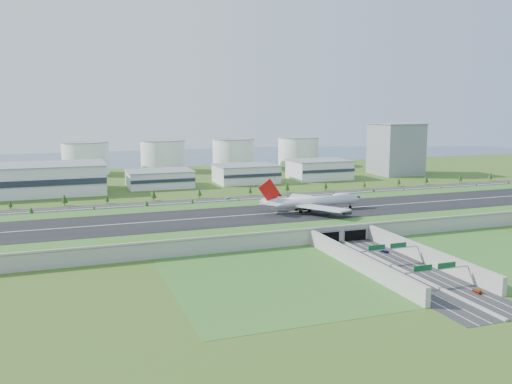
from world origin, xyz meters
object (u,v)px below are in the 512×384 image
object	(u,v)px
office_tower	(396,149)
car_5	(278,195)
car_4	(57,212)
fuel_tank_a	(86,158)
car_7	(227,198)
car_2	(384,251)
boeing_747	(313,201)
car_1	(414,284)
car_3	(477,291)
car_6	(415,191)
car_0	(361,261)

from	to	relation	value
office_tower	car_5	size ratio (longest dim) A/B	11.11
car_4	fuel_tank_a	bearing A→B (deg)	-22.22
car_7	car_2	bearing A→B (deg)	-11.29
office_tower	boeing_747	size ratio (longest dim) A/B	0.75
car_1	car_3	xyz separation A→B (m)	(18.46, -16.45, 0.02)
car_5	car_7	distance (m)	44.35
boeing_747	car_5	size ratio (longest dim) A/B	14.78
car_6	car_4	bearing A→B (deg)	99.06
boeing_747	car_3	world-z (taller)	boeing_747
car_2	car_5	xyz separation A→B (m)	(13.95, 180.18, 0.15)
office_tower	car_1	xyz separation A→B (m)	(-207.05, -321.23, -26.65)
car_1	car_7	size ratio (longest dim) A/B	0.81
car_2	car_7	bearing A→B (deg)	-91.51
car_0	car_7	size ratio (longest dim) A/B	0.88
fuel_tank_a	car_2	xyz separation A→B (m)	(130.01, -387.45, -16.72)
office_tower	fuel_tank_a	distance (m)	340.18
office_tower	car_2	world-z (taller)	office_tower
car_1	car_2	size ratio (longest dim) A/B	0.93
car_0	car_6	distance (m)	236.29
car_5	car_7	bearing A→B (deg)	-91.42
fuel_tank_a	car_3	bearing A→B (deg)	-73.81
boeing_747	car_2	size ratio (longest dim) A/B	15.38
fuel_tank_a	car_7	bearing A→B (deg)	-64.23
car_2	car_0	bearing A→B (deg)	18.83
boeing_747	car_2	world-z (taller)	boeing_747
car_7	car_0	bearing A→B (deg)	-18.07
fuel_tank_a	car_6	bearing A→B (deg)	-40.00
car_4	car_7	bearing A→B (deg)	-97.85
office_tower	car_3	xyz separation A→B (m)	(-188.59, -337.68, -26.63)
car_2	car_6	distance (m)	213.27
office_tower	car_2	size ratio (longest dim) A/B	11.55
car_3	car_6	world-z (taller)	car_3
fuel_tank_a	car_4	distance (m)	224.29
fuel_tank_a	car_6	size ratio (longest dim) A/B	10.44
car_2	boeing_747	bearing A→B (deg)	-97.52
car_0	car_2	world-z (taller)	car_0
car_1	car_7	distance (m)	230.31
boeing_747	car_6	distance (m)	166.97
car_4	car_5	bearing A→B (deg)	-99.90
car_2	car_6	size ratio (longest dim) A/B	0.99
car_1	car_3	bearing A→B (deg)	-19.85
car_2	car_7	distance (m)	183.67
boeing_747	car_3	bearing A→B (deg)	-87.66
office_tower	car_6	size ratio (longest dim) A/B	11.49
car_1	car_5	distance (m)	231.05
car_6	boeing_747	bearing A→B (deg)	131.13
car_2	car_5	size ratio (longest dim) A/B	0.96
boeing_747	car_7	world-z (taller)	boeing_747
boeing_747	car_1	xyz separation A→B (m)	(-12.38, -124.94, -13.56)
car_3	car_6	bearing A→B (deg)	-111.83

